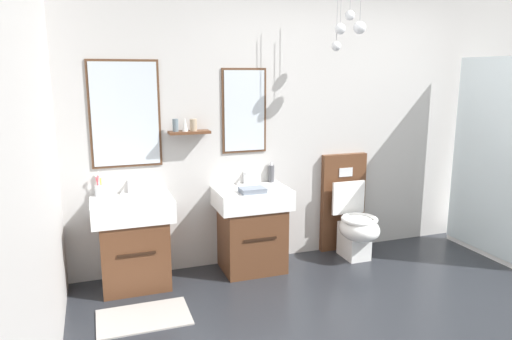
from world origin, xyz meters
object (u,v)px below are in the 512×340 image
(vanity_sink_left, at_px, (134,240))
(vanity_sink_right, at_px, (252,227))
(folded_hand_towel, at_px, (253,190))
(shower_tray, at_px, (507,213))
(toothbrush_cup, at_px, (99,189))
(toilet, at_px, (351,218))
(soap_dispenser, at_px, (271,173))

(vanity_sink_left, relative_size, vanity_sink_right, 1.00)
(folded_hand_towel, relative_size, shower_tray, 0.11)
(toothbrush_cup, bearing_deg, vanity_sink_left, -34.05)
(vanity_sink_right, height_order, shower_tray, shower_tray)
(toilet, height_order, folded_hand_towel, toilet)
(soap_dispenser, bearing_deg, toothbrush_cup, -179.63)
(vanity_sink_right, distance_m, toothbrush_cup, 1.38)
(toilet, height_order, toothbrush_cup, toilet)
(toothbrush_cup, height_order, shower_tray, shower_tray)
(vanity_sink_right, bearing_deg, folded_hand_towel, -105.05)
(folded_hand_towel, distance_m, shower_tray, 2.69)
(vanity_sink_left, xyz_separation_m, soap_dispenser, (1.32, 0.18, 0.45))
(toothbrush_cup, xyz_separation_m, folded_hand_towel, (1.27, -0.32, -0.03))
(vanity_sink_left, bearing_deg, shower_tray, -6.51)
(toilet, xyz_separation_m, folded_hand_towel, (-1.09, -0.16, 0.42))
(toothbrush_cup, bearing_deg, shower_tray, -8.53)
(toothbrush_cup, xyz_separation_m, soap_dispenser, (1.57, 0.01, 0.03))
(vanity_sink_right, distance_m, soap_dispenser, 0.55)
(folded_hand_towel, xyz_separation_m, shower_tray, (2.65, -0.27, -0.40))
(vanity_sink_left, relative_size, toilet, 0.77)
(toilet, xyz_separation_m, shower_tray, (1.56, -0.43, 0.02))
(toothbrush_cup, distance_m, folded_hand_towel, 1.31)
(shower_tray, bearing_deg, folded_hand_towel, 174.20)
(folded_hand_towel, bearing_deg, toilet, 8.24)
(folded_hand_towel, bearing_deg, shower_tray, -5.80)
(vanity_sink_left, xyz_separation_m, folded_hand_towel, (1.02, -0.15, 0.39))
(vanity_sink_right, xyz_separation_m, folded_hand_towel, (-0.04, -0.15, 0.39))
(toilet, distance_m, folded_hand_towel, 1.18)
(toilet, xyz_separation_m, soap_dispenser, (-0.79, 0.17, 0.48))
(vanity_sink_right, xyz_separation_m, shower_tray, (2.61, -0.42, -0.02))
(vanity_sink_right, bearing_deg, toilet, 0.49)
(soap_dispenser, height_order, folded_hand_towel, soap_dispenser)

